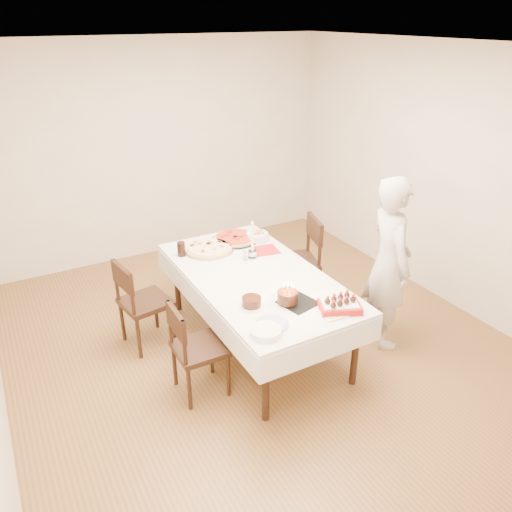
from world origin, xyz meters
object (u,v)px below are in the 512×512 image
chair_right_savory (294,262)px  strawberry_box (340,306)px  person (389,263)px  pizza_pepperoni (235,238)px  pasta_bowl (257,236)px  cola_glass (181,249)px  birthday_cake (288,293)px  layer_cake (252,302)px  pizza_white (209,249)px  taper_candle (252,239)px  chair_left_dessert (200,348)px  chair_left_savory (145,302)px  dining_table (256,310)px

chair_right_savory → strawberry_box: chair_right_savory is taller
chair_right_savory → person: 1.12m
person → pizza_pepperoni: 1.62m
pasta_bowl → cola_glass: (-0.84, 0.04, 0.03)m
pizza_pepperoni → birthday_cake: bearing=-98.6°
layer_cake → pasta_bowl: bearing=58.6°
pizza_white → taper_candle: size_ratio=1.33×
chair_left_dessert → strawberry_box: chair_left_dessert is taller
chair_left_savory → cola_glass: chair_left_savory is taller
chair_left_dessert → pizza_white: size_ratio=1.66×
dining_table → taper_candle: taper_candle is taller
pizza_pepperoni → cola_glass: bearing=-172.8°
cola_glass → layer_cake: cola_glass is taller
cola_glass → person: bearing=-38.9°
dining_table → chair_left_dessert: bearing=-153.2°
pizza_white → layer_cake: bearing=-96.8°
chair_left_savory → pizza_white: chair_left_savory is taller
person → pizza_pepperoni: (-0.92, 1.34, -0.06)m
pizza_pepperoni → taper_candle: size_ratio=1.26×
chair_right_savory → person: person is taller
taper_candle → layer_cake: 0.93m
chair_left_savory → strawberry_box: 1.86m
chair_left_savory → taper_candle: 1.18m
dining_table → pizza_white: (-0.16, 0.69, 0.40)m
chair_right_savory → pizza_white: bearing=-177.9°
chair_right_savory → strawberry_box: (-0.44, -1.32, 0.29)m
person → strawberry_box: size_ratio=5.07×
chair_right_savory → chair_left_dessert: 1.70m
person → birthday_cake: (-1.12, -0.02, 0.01)m
pasta_bowl → cola_glass: cola_glass is taller
chair_left_dessert → dining_table: bearing=-152.2°
cola_glass → birthday_cake: size_ratio=0.85×
person → pasta_bowl: bearing=48.1°
chair_left_savory → layer_cake: size_ratio=4.41×
person → pasta_bowl: person is taller
chair_right_savory → cola_glass: size_ratio=6.84×
taper_candle → chair_left_savory: bearing=170.2°
dining_table → pizza_white: size_ratio=4.11×
chair_right_savory → chair_left_dessert: chair_right_savory is taller
taper_candle → birthday_cake: bearing=-100.2°
dining_table → cola_glass: 0.95m
dining_table → pizza_white: pizza_white is taller
person → taper_candle: 1.31m
strawberry_box → dining_table: bearing=109.3°
dining_table → layer_cake: (-0.30, -0.46, 0.42)m
chair_right_savory → pizza_pepperoni: chair_right_savory is taller
dining_table → cola_glass: size_ratio=14.69×
chair_left_savory → layer_cake: (0.61, -0.98, 0.34)m
chair_right_savory → cola_glass: (-1.18, 0.25, 0.32)m
layer_cake → birthday_cake: 0.31m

